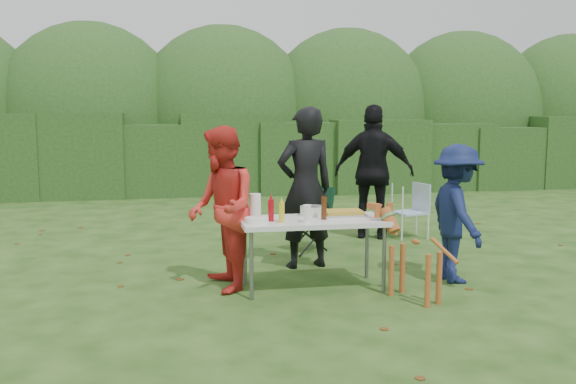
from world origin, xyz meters
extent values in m
plane|color=#1E4211|center=(0.00, 0.00, 0.00)|extent=(80.00, 80.00, 0.00)
cube|color=#23471C|center=(0.00, 8.00, 0.85)|extent=(22.00, 1.40, 1.70)
ellipsoid|color=#3D6628|center=(0.00, 9.60, 1.60)|extent=(20.00, 2.60, 3.20)
cube|color=silver|center=(0.14, 0.26, 0.71)|extent=(1.50, 0.70, 0.05)
cylinder|color=slate|center=(-0.54, -0.02, 0.34)|extent=(0.04, 0.04, 0.69)
cylinder|color=slate|center=(0.82, -0.02, 0.34)|extent=(0.04, 0.04, 0.69)
cylinder|color=slate|center=(-0.54, 0.54, 0.34)|extent=(0.04, 0.04, 0.69)
cylinder|color=slate|center=(0.82, 0.54, 0.34)|extent=(0.04, 0.04, 0.69)
imported|color=black|center=(0.25, 1.16, 0.95)|extent=(0.76, 0.57, 1.90)
imported|color=red|center=(-0.79, 0.39, 0.85)|extent=(0.74, 0.90, 1.70)
imported|color=black|center=(1.59, 2.63, 0.97)|extent=(1.24, 0.91, 1.95)
imported|color=#111C46|center=(1.73, 0.25, 0.75)|extent=(0.58, 0.98, 1.50)
cube|color=#B7B7BA|center=(0.50, 0.41, 0.75)|extent=(0.45, 0.30, 0.02)
cube|color=gold|center=(0.50, 0.41, 0.78)|extent=(0.40, 0.26, 0.04)
cylinder|color=gold|center=(-0.22, 0.12, 0.84)|extent=(0.06, 0.06, 0.20)
cylinder|color=#9F0B13|center=(-0.31, 0.20, 0.85)|extent=(0.06, 0.06, 0.22)
cylinder|color=#47230F|center=(0.24, 0.20, 0.86)|extent=(0.06, 0.06, 0.24)
cylinder|color=white|center=(-0.45, 0.38, 0.87)|extent=(0.12, 0.12, 0.26)
cylinder|color=white|center=(0.03, 0.05, 0.83)|extent=(0.08, 0.08, 0.18)
cylinder|color=silver|center=(0.18, 0.46, 0.79)|extent=(0.26, 0.26, 0.10)
cylinder|color=white|center=(-0.46, 0.16, 0.77)|extent=(0.24, 0.24, 0.05)
camera|label=1|loc=(-1.26, -5.79, 1.83)|focal=38.00mm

